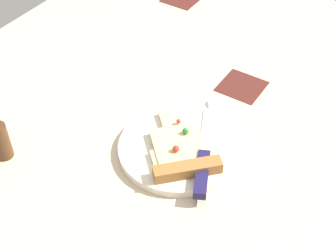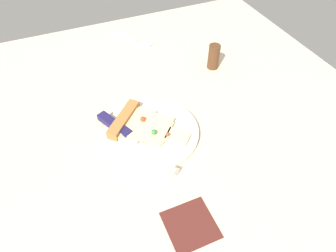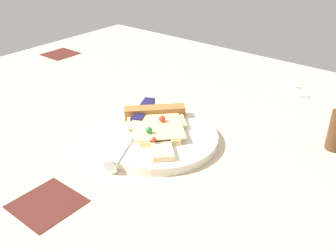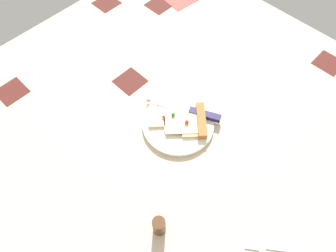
% 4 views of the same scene
% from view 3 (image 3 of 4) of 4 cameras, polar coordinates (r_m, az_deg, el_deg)
% --- Properties ---
extents(ground_plane, '(1.27, 1.27, 0.03)m').
position_cam_3_polar(ground_plane, '(0.71, -7.63, -4.35)').
color(ground_plane, '#C6B293').
rests_on(ground_plane, ground).
extents(plate, '(0.22, 0.22, 0.02)m').
position_cam_3_polar(plate, '(0.71, -1.45, -1.80)').
color(plate, silver).
rests_on(plate, ground_plane).
extents(pizza_slice, '(0.18, 0.18, 0.03)m').
position_cam_3_polar(pizza_slice, '(0.73, -1.67, 0.30)').
color(pizza_slice, beige).
rests_on(pizza_slice, plate).
extents(knife, '(0.23, 0.12, 0.02)m').
position_cam_3_polar(knife, '(0.74, -4.71, 0.52)').
color(knife, silver).
rests_on(knife, plate).
extents(fork, '(0.13, 0.11, 0.01)m').
position_cam_3_polar(fork, '(1.00, 18.61, 5.81)').
color(fork, silver).
rests_on(fork, ground_plane).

